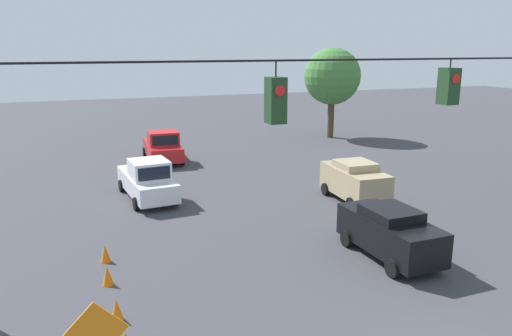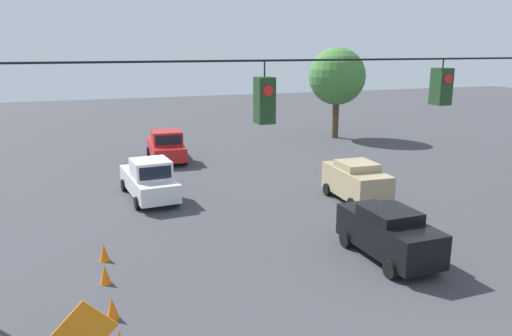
% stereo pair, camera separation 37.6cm
% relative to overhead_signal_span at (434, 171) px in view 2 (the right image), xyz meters
% --- Properties ---
extents(overhead_signal_span, '(18.51, 0.38, 8.08)m').
position_rel_overhead_signal_span_xyz_m(overhead_signal_span, '(0.00, 0.00, 0.00)').
color(overhead_signal_span, slate).
rests_on(overhead_signal_span, ground_plane).
extents(pickup_truck_red_withflow_deep, '(2.50, 5.42, 2.12)m').
position_rel_overhead_signal_span_xyz_m(pickup_truck_red_withflow_deep, '(1.75, -24.66, -3.95)').
color(pickup_truck_red_withflow_deep, red).
rests_on(pickup_truck_red_withflow_deep, ground_plane).
extents(pickup_truck_white_withflow_far, '(2.51, 5.54, 2.12)m').
position_rel_overhead_signal_span_xyz_m(pickup_truck_white_withflow_far, '(4.09, -16.26, -3.95)').
color(pickup_truck_white_withflow_far, silver).
rests_on(pickup_truck_white_withflow_far, ground_plane).
extents(sedan_black_crossing_near, '(2.07, 4.46, 1.90)m').
position_rel_overhead_signal_span_xyz_m(sedan_black_crossing_near, '(-3.05, -5.75, -3.94)').
color(sedan_black_crossing_near, black).
rests_on(sedan_black_crossing_near, ground_plane).
extents(sedan_tan_oncoming_far, '(2.21, 4.23, 2.03)m').
position_rel_overhead_signal_span_xyz_m(sedan_tan_oncoming_far, '(-5.57, -12.22, -3.87)').
color(sedan_tan_oncoming_far, tan).
rests_on(sedan_tan_oncoming_far, ground_plane).
extents(traffic_cone_second, '(0.37, 0.37, 0.65)m').
position_rel_overhead_signal_span_xyz_m(traffic_cone_second, '(6.79, -4.82, -4.61)').
color(traffic_cone_second, orange).
rests_on(traffic_cone_second, ground_plane).
extents(traffic_cone_third, '(0.37, 0.37, 0.65)m').
position_rel_overhead_signal_span_xyz_m(traffic_cone_third, '(6.85, -7.15, -4.61)').
color(traffic_cone_third, orange).
rests_on(traffic_cone_third, ground_plane).
extents(traffic_cone_fourth, '(0.37, 0.37, 0.65)m').
position_rel_overhead_signal_span_xyz_m(traffic_cone_fourth, '(6.77, -9.04, -4.61)').
color(traffic_cone_fourth, orange).
rests_on(traffic_cone_fourth, ground_plane).
extents(tree_horizon_left, '(4.72, 4.72, 7.53)m').
position_rel_overhead_signal_span_xyz_m(tree_horizon_left, '(-13.32, -28.56, 0.21)').
color(tree_horizon_left, '#4C3823').
rests_on(tree_horizon_left, ground_plane).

